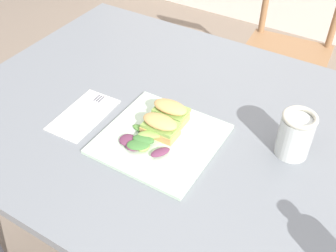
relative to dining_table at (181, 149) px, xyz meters
The scene contains 9 objects.
dining_table is the anchor object (origin of this frame).
chair_wooden_far 1.01m from the dining_table, 88.99° to the left, with size 0.43×0.43×0.87m.
plate_lunch 0.16m from the dining_table, 95.21° to the right, with size 0.29×0.29×0.01m, color beige.
sandwich_half_front 0.18m from the dining_table, 100.28° to the right, with size 0.10×0.06×0.06m.
sandwich_half_back 0.16m from the dining_table, 135.96° to the right, with size 0.10×0.06×0.06m.
salad_mixed_greens 0.20m from the dining_table, 103.27° to the right, with size 0.15×0.13×0.03m.
napkin_folded 0.30m from the dining_table, 152.79° to the right, with size 0.11×0.20×0.00m, color silver.
fork_on_napkin 0.30m from the dining_table, 156.12° to the right, with size 0.03×0.19×0.00m.
mason_jar_iced_tea 0.35m from the dining_table, ahead, with size 0.09×0.09×0.12m.
Camera 1 is at (0.34, -0.79, 1.47)m, focal length 42.85 mm.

